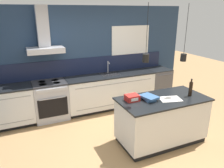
% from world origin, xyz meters
% --- Properties ---
extents(ground_plane, '(16.00, 16.00, 0.00)m').
position_xyz_m(ground_plane, '(0.00, 0.00, 0.00)').
color(ground_plane, '#A87F51').
rests_on(ground_plane, ground).
extents(wall_back, '(5.60, 2.32, 2.60)m').
position_xyz_m(wall_back, '(-0.06, 2.00, 1.35)').
color(wall_back, navy).
rests_on(wall_back, ground_plane).
extents(counter_run_left, '(0.97, 0.64, 0.91)m').
position_xyz_m(counter_run_left, '(-1.89, 1.69, 0.46)').
color(counter_run_left, black).
rests_on(counter_run_left, ground_plane).
extents(counter_run_sink, '(2.36, 0.64, 1.23)m').
position_xyz_m(counter_run_sink, '(0.52, 1.69, 0.46)').
color(counter_run_sink, black).
rests_on(counter_run_sink, ground_plane).
extents(oven_range, '(0.76, 0.66, 0.91)m').
position_xyz_m(oven_range, '(-1.03, 1.69, 0.46)').
color(oven_range, '#B5B5BA').
rests_on(oven_range, ground_plane).
extents(dishwasher, '(0.60, 0.65, 0.91)m').
position_xyz_m(dishwasher, '(2.00, 1.69, 0.46)').
color(dishwasher, '#4C4C51').
rests_on(dishwasher, ground_plane).
extents(kitchen_island, '(1.71, 0.87, 0.91)m').
position_xyz_m(kitchen_island, '(0.78, -0.19, 0.46)').
color(kitchen_island, black).
rests_on(kitchen_island, ground_plane).
extents(bottle_on_island, '(0.07, 0.07, 0.34)m').
position_xyz_m(bottle_on_island, '(1.34, -0.28, 1.06)').
color(bottle_on_island, black).
rests_on(bottle_on_island, kitchen_island).
extents(book_stack, '(0.31, 0.37, 0.08)m').
position_xyz_m(book_stack, '(0.49, -0.14, 0.95)').
color(book_stack, '#335684').
rests_on(book_stack, kitchen_island).
extents(red_supply_box, '(0.24, 0.20, 0.11)m').
position_xyz_m(red_supply_box, '(0.19, -0.04, 0.96)').
color(red_supply_box, red).
rests_on(red_supply_box, kitchen_island).
extents(paper_pile, '(0.45, 0.37, 0.01)m').
position_xyz_m(paper_pile, '(0.87, -0.27, 0.91)').
color(paper_pile, silver).
rests_on(paper_pile, kitchen_island).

